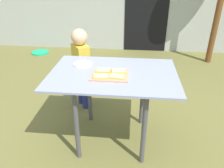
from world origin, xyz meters
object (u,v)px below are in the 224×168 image
dining_table (113,84)px  pizza_slice_far_left (103,70)px  pizza_slice_near_right (117,76)px  plate_white_left (83,64)px  pizza_slice_near_left (101,76)px  cutting_board (110,75)px  child_left (81,63)px  pizza_slice_far_right (119,71)px  garden_hose_coil (40,52)px

dining_table → pizza_slice_far_left: size_ratio=8.46×
pizza_slice_far_left → pizza_slice_near_right: bearing=-40.1°
plate_white_left → dining_table: bearing=-27.8°
dining_table → pizza_slice_far_left: (-0.09, 0.01, 0.13)m
pizza_slice_near_left → pizza_slice_far_left: size_ratio=1.04×
cutting_board → pizza_slice_near_right: bearing=-39.0°
dining_table → child_left: (-0.45, 0.61, -0.06)m
dining_table → pizza_slice_far_left: bearing=176.5°
dining_table → pizza_slice_far_left: pizza_slice_far_left is taller
pizza_slice_far_left → pizza_slice_far_right: (0.14, 0.00, 0.00)m
pizza_slice_near_left → pizza_slice_far_right: 0.20m
cutting_board → pizza_slice_far_right: bearing=40.5°
pizza_slice_near_left → cutting_board: bearing=43.9°
dining_table → pizza_slice_near_right: (0.05, -0.11, 0.13)m
cutting_board → pizza_slice_near_left: bearing=-136.1°
pizza_slice_near_left → pizza_slice_near_right: size_ratio=1.00×
pizza_slice_near_left → garden_hose_coil: pizza_slice_near_left is taller
cutting_board → pizza_slice_far_right: pizza_slice_far_right is taller
dining_table → cutting_board: bearing=-112.1°
cutting_board → plate_white_left: 0.38m
pizza_slice_near_right → garden_hose_coil: pizza_slice_near_right is taller
cutting_board → child_left: 0.81m
cutting_board → pizza_slice_far_left: pizza_slice_far_left is taller
pizza_slice_far_left → pizza_slice_near_right: same height
pizza_slice_near_right → plate_white_left: bearing=142.8°
pizza_slice_near_right → child_left: size_ratio=0.14×
pizza_slice_far_right → pizza_slice_far_left: bearing=-179.2°
pizza_slice_near_right → child_left: (-0.50, 0.72, -0.19)m
pizza_slice_near_left → pizza_slice_near_right: bearing=6.2°
pizza_slice_far_left → dining_table: bearing=-3.5°
cutting_board → garden_hose_coil: (-1.82, 2.59, -0.77)m
pizza_slice_far_left → pizza_slice_far_right: bearing=0.8°
cutting_board → child_left: child_left is taller
pizza_slice_near_right → child_left: 0.90m
dining_table → pizza_slice_near_left: pizza_slice_near_left is taller
dining_table → garden_hose_coil: dining_table is taller
dining_table → pizza_slice_near_right: bearing=-67.6°
cutting_board → garden_hose_coil: bearing=125.1°
child_left → plate_white_left: bearing=-73.5°
cutting_board → pizza_slice_near_right: (0.07, -0.05, 0.01)m
pizza_slice_far_right → child_left: 0.81m
pizza_slice_far_left → garden_hose_coil: bearing=124.7°
cutting_board → dining_table: bearing=67.9°
garden_hose_coil → cutting_board: bearing=-54.9°
pizza_slice_far_left → pizza_slice_near_right: size_ratio=0.96×
pizza_slice_near_right → dining_table: bearing=112.4°
dining_table → plate_white_left: size_ratio=6.20×
pizza_slice_far_left → garden_hose_coil: size_ratio=0.38×
pizza_slice_far_right → pizza_slice_near_left: bearing=-137.8°
plate_white_left → garden_hose_coil: 2.91m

